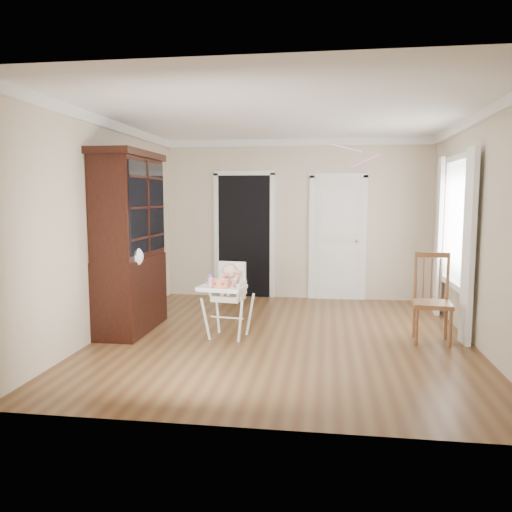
# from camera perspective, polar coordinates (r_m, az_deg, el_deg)

# --- Properties ---
(floor) EXTENTS (5.00, 5.00, 0.00)m
(floor) POSITION_cam_1_polar(r_m,az_deg,el_deg) (6.28, 3.13, -9.22)
(floor) COLOR #57361D
(floor) RESTS_ON ground
(ceiling) EXTENTS (5.00, 5.00, 0.00)m
(ceiling) POSITION_cam_1_polar(r_m,az_deg,el_deg) (6.12, 3.29, 15.88)
(ceiling) COLOR white
(ceiling) RESTS_ON wall_back
(wall_back) EXTENTS (4.50, 0.00, 4.50)m
(wall_back) POSITION_cam_1_polar(r_m,az_deg,el_deg) (8.54, 4.63, 4.17)
(wall_back) COLOR beige
(wall_back) RESTS_ON floor
(wall_left) EXTENTS (0.00, 5.00, 5.00)m
(wall_left) POSITION_cam_1_polar(r_m,az_deg,el_deg) (6.63, -16.57, 3.21)
(wall_left) COLOR beige
(wall_left) RESTS_ON floor
(wall_right) EXTENTS (0.00, 5.00, 5.00)m
(wall_right) POSITION_cam_1_polar(r_m,az_deg,el_deg) (6.28, 24.15, 2.72)
(wall_right) COLOR beige
(wall_right) RESTS_ON floor
(crown_molding) EXTENTS (4.50, 5.00, 0.12)m
(crown_molding) POSITION_cam_1_polar(r_m,az_deg,el_deg) (6.11, 3.29, 15.33)
(crown_molding) COLOR white
(crown_molding) RESTS_ON ceiling
(doorway) EXTENTS (1.06, 0.05, 2.22)m
(doorway) POSITION_cam_1_polar(r_m,az_deg,el_deg) (8.64, -1.36, 2.62)
(doorway) COLOR black
(doorway) RESTS_ON wall_back
(closet_door) EXTENTS (0.96, 0.09, 2.13)m
(closet_door) POSITION_cam_1_polar(r_m,az_deg,el_deg) (8.53, 9.31, 1.91)
(closet_door) COLOR white
(closet_door) RESTS_ON wall_back
(window_right) EXTENTS (0.13, 1.84, 2.30)m
(window_right) POSITION_cam_1_polar(r_m,az_deg,el_deg) (7.04, 21.78, 2.68)
(window_right) COLOR white
(window_right) RESTS_ON wall_right
(high_chair) EXTENTS (0.62, 0.74, 0.95)m
(high_chair) POSITION_cam_1_polar(r_m,az_deg,el_deg) (6.14, -3.22, -3.99)
(high_chair) COLOR white
(high_chair) RESTS_ON floor
(baby) EXTENTS (0.26, 0.21, 0.39)m
(baby) POSITION_cam_1_polar(r_m,az_deg,el_deg) (6.14, -3.14, -2.80)
(baby) COLOR beige
(baby) RESTS_ON high_chair
(cake) EXTENTS (0.24, 0.24, 0.11)m
(cake) POSITION_cam_1_polar(r_m,az_deg,el_deg) (5.92, -4.07, -3.12)
(cake) COLOR silver
(cake) RESTS_ON high_chair
(sippy_cup) EXTENTS (0.07, 0.07, 0.16)m
(sippy_cup) POSITION_cam_1_polar(r_m,az_deg,el_deg) (6.11, -5.23, -2.71)
(sippy_cup) COLOR pink
(sippy_cup) RESTS_ON high_chair
(china_cabinet) EXTENTS (0.61, 1.36, 2.30)m
(china_cabinet) POSITION_cam_1_polar(r_m,az_deg,el_deg) (6.60, -14.22, 1.53)
(china_cabinet) COLOR black
(china_cabinet) RESTS_ON floor
(dining_chair) EXTENTS (0.47, 0.47, 1.06)m
(dining_chair) POSITION_cam_1_polar(r_m,az_deg,el_deg) (6.31, 19.50, -4.88)
(dining_chair) COLOR brown
(dining_chair) RESTS_ON floor
(streamer) EXTENTS (0.41, 0.31, 0.15)m
(streamer) POSITION_cam_1_polar(r_m,az_deg,el_deg) (7.18, 10.25, 12.07)
(streamer) COLOR pink
(streamer) RESTS_ON ceiling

